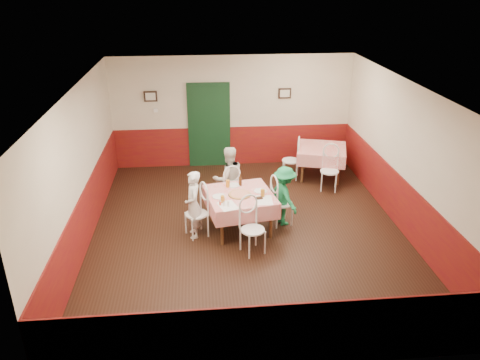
{
  "coord_description": "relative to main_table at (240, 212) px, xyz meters",
  "views": [
    {
      "loc": [
        -0.89,
        -7.88,
        4.6
      ],
      "look_at": [
        -0.14,
        0.06,
        1.05
      ],
      "focal_mm": 35.0,
      "sensor_mm": 36.0,
      "label": 1
    }
  ],
  "objects": [
    {
      "name": "menu_left",
      "position": [
        -0.27,
        -0.47,
        0.39
      ],
      "size": [
        0.41,
        0.47,
        0.0
      ],
      "primitive_type": "cube",
      "rotation": [
        0.0,
        0.0,
        0.31
      ],
      "color": "white",
      "rests_on": "main_table"
    },
    {
      "name": "wainscot_back",
      "position": [
        0.14,
        3.42,
        0.12
      ],
      "size": [
        6.0,
        0.03,
        1.0
      ],
      "primitive_type": "cube",
      "color": "maroon",
      "rests_on": "ground"
    },
    {
      "name": "chair_right",
      "position": [
        0.84,
        0.15,
        0.08
      ],
      "size": [
        0.5,
        0.5,
        0.9
      ],
      "primitive_type": null,
      "rotation": [
        0.0,
        0.0,
        1.8
      ],
      "color": "white",
      "rests_on": "ground"
    },
    {
      "name": "wallet",
      "position": [
        0.34,
        -0.23,
        0.4
      ],
      "size": [
        0.12,
        0.11,
        0.02
      ],
      "primitive_type": "cube",
      "rotation": [
        0.0,
        0.0,
        0.17
      ],
      "color": "black",
      "rests_on": "main_table"
    },
    {
      "name": "diner_left",
      "position": [
        -0.89,
        -0.16,
        0.28
      ],
      "size": [
        0.36,
        0.51,
        1.31
      ],
      "primitive_type": "imported",
      "rotation": [
        0.0,
        0.0,
        -1.46
      ],
      "color": "gray",
      "rests_on": "ground"
    },
    {
      "name": "shaker_c",
      "position": [
        -0.4,
        -0.43,
        0.43
      ],
      "size": [
        0.04,
        0.04,
        0.09
      ],
      "primitive_type": "cylinder",
      "rotation": [
        0.0,
        0.0,
        0.17
      ],
      "color": "#B23319",
      "rests_on": "main_table"
    },
    {
      "name": "back_wall",
      "position": [
        0.14,
        3.44,
        1.02
      ],
      "size": [
        6.0,
        0.1,
        2.8
      ],
      "primitive_type": "cube",
      "color": "beige",
      "rests_on": "ground"
    },
    {
      "name": "door",
      "position": [
        -0.46,
        3.39,
        0.68
      ],
      "size": [
        0.96,
        0.06,
        2.1
      ],
      "primitive_type": "cube",
      "color": "black",
      "rests_on": "ground"
    },
    {
      "name": "glass_b",
      "position": [
        0.41,
        -0.14,
        0.46
      ],
      "size": [
        0.09,
        0.09,
        0.14
      ],
      "primitive_type": "cylinder",
      "rotation": [
        0.0,
        0.0,
        0.17
      ],
      "color": "#BF7219",
      "rests_on": "main_table"
    },
    {
      "name": "thermostat",
      "position": [
        -1.76,
        3.39,
        1.12
      ],
      "size": [
        0.1,
        0.03,
        0.1
      ],
      "primitive_type": "cube",
      "color": "white",
      "rests_on": "back_wall"
    },
    {
      "name": "second_table",
      "position": [
        2.21,
        2.38,
        0.0
      ],
      "size": [
        1.39,
        1.39,
        0.77
      ],
      "primitive_type": "cube",
      "rotation": [
        0.0,
        0.0,
        -0.28
      ],
      "color": "red",
      "rests_on": "ground"
    },
    {
      "name": "ceiling",
      "position": [
        0.14,
        -0.06,
        2.42
      ],
      "size": [
        7.0,
        7.0,
        0.0
      ],
      "primitive_type": "plane",
      "color": "white",
      "rests_on": "back_wall"
    },
    {
      "name": "chair_far",
      "position": [
        -0.15,
        0.84,
        0.08
      ],
      "size": [
        0.52,
        0.52,
        0.9
      ],
      "primitive_type": null,
      "rotation": [
        0.0,
        0.0,
        3.41
      ],
      "color": "white",
      "rests_on": "ground"
    },
    {
      "name": "plate_far",
      "position": [
        -0.09,
        0.39,
        0.39
      ],
      "size": [
        0.29,
        0.29,
        0.01
      ],
      "primitive_type": "cylinder",
      "rotation": [
        0.0,
        0.0,
        0.17
      ],
      "color": "white",
      "rests_on": "main_table"
    },
    {
      "name": "picture_left",
      "position": [
        -1.86,
        3.39,
        1.48
      ],
      "size": [
        0.32,
        0.03,
        0.26
      ],
      "primitive_type": "cube",
      "color": "black",
      "rests_on": "back_wall"
    },
    {
      "name": "chair_left",
      "position": [
        -0.84,
        -0.15,
        0.08
      ],
      "size": [
        0.55,
        0.55,
        0.9
      ],
      "primitive_type": null,
      "rotation": [
        0.0,
        0.0,
        -1.16
      ],
      "color": "white",
      "rests_on": "ground"
    },
    {
      "name": "right_wall",
      "position": [
        3.14,
        -0.06,
        1.02
      ],
      "size": [
        0.1,
        7.0,
        2.8
      ],
      "primitive_type": "cube",
      "color": "beige",
      "rests_on": "ground"
    },
    {
      "name": "glass_c",
      "position": [
        -0.21,
        0.34,
        0.46
      ],
      "size": [
        0.09,
        0.09,
        0.14
      ],
      "primitive_type": "cylinder",
      "rotation": [
        0.0,
        0.0,
        0.17
      ],
      "color": "#BF7219",
      "rests_on": "main_table"
    },
    {
      "name": "shaker_a",
      "position": [
        -0.34,
        -0.47,
        0.43
      ],
      "size": [
        0.04,
        0.04,
        0.09
      ],
      "primitive_type": "cylinder",
      "rotation": [
        0.0,
        0.0,
        0.17
      ],
      "color": "silver",
      "rests_on": "main_table"
    },
    {
      "name": "chair_second_b",
      "position": [
        2.21,
        1.63,
        0.08
      ],
      "size": [
        0.52,
        0.52,
        0.9
      ],
      "primitive_type": null,
      "rotation": [
        0.0,
        0.0,
        -0.28
      ],
      "color": "white",
      "rests_on": "ground"
    },
    {
      "name": "front_wall",
      "position": [
        0.14,
        -3.56,
        1.02
      ],
      "size": [
        6.0,
        0.1,
        2.8
      ],
      "primitive_type": "cube",
      "color": "beige",
      "rests_on": "ground"
    },
    {
      "name": "picture_right",
      "position": [
        1.44,
        3.39,
        1.48
      ],
      "size": [
        0.32,
        0.03,
        0.26
      ],
      "primitive_type": "cube",
      "color": "black",
      "rests_on": "back_wall"
    },
    {
      "name": "main_table",
      "position": [
        0.0,
        0.0,
        0.0
      ],
      "size": [
        1.41,
        1.41,
        0.77
      ],
      "primitive_type": "cube",
      "rotation": [
        0.0,
        0.0,
        0.17
      ],
      "color": "red",
      "rests_on": "ground"
    },
    {
      "name": "wainscot_front",
      "position": [
        0.14,
        -3.55,
        0.12
      ],
      "size": [
        6.0,
        0.03,
        1.0
      ],
      "primitive_type": "cube",
      "color": "maroon",
      "rests_on": "ground"
    },
    {
      "name": "diner_far",
      "position": [
        -0.16,
        0.89,
        0.32
      ],
      "size": [
        0.8,
        0.7,
        1.39
      ],
      "primitive_type": "imported",
      "rotation": [
        0.0,
        0.0,
        3.44
      ],
      "color": "gray",
      "rests_on": "ground"
    },
    {
      "name": "wainscot_left",
      "position": [
        -2.85,
        -0.06,
        0.12
      ],
      "size": [
        0.03,
        7.0,
        1.0
      ],
      "primitive_type": "cube",
      "color": "maroon",
      "rests_on": "ground"
    },
    {
      "name": "plate_left",
      "position": [
        -0.4,
        -0.09,
        0.39
      ],
      "size": [
        0.29,
        0.29,
        0.01
      ],
      "primitive_type": "cylinder",
      "rotation": [
        0.0,
        0.0,
        0.17
      ],
      "color": "white",
      "rests_on": "main_table"
    },
    {
      "name": "glass_a",
      "position": [
        -0.35,
        -0.32,
        0.45
      ],
      "size": [
        0.08,
        0.08,
        0.13
      ],
      "primitive_type": "cylinder",
      "rotation": [
        0.0,
        0.0,
        0.17
      ],
      "color": "#BF7219",
      "rests_on": "main_table"
    },
    {
      "name": "plate_right",
      "position": [
        0.4,
        0.08,
        0.39
      ],
      "size": [
        0.29,
        0.29,
        0.01
      ],
      "primitive_type": "cylinder",
      "rotation": [
        0.0,
        0.0,
        0.17
      ],
      "color": "white",
      "rests_on": "main_table"
    },
    {
      "name": "diner_right",
      "position": [
        0.89,
        0.16,
        0.23
      ],
      "size": [
        0.69,
        0.89,
        1.21
      ],
      "primitive_type": "imported",
      "rotation": [
        0.0,
        0.0,
        1.93
      ],
      "color": "gray",
      "rests_on": "ground"
    },
    {
      "name": "shaker_b",
      "position": [
        -0.26,
        -0.49,
        0.43
      ],
      "size": [
        0.04,
        0.04,
        0.09
      ],
      "primitive_type": "cylinder",
      "rotation": [
        0.0,
        0.0,
        0.17
      ],
      "color": "silver",
      "rests_on": "main_table"
    },
    {
      "name": "pizza",
      "position": [
        -0.01,
        -0.05,
        0.4
      ],
      "size": [
        0.48,
        0.48,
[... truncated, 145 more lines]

